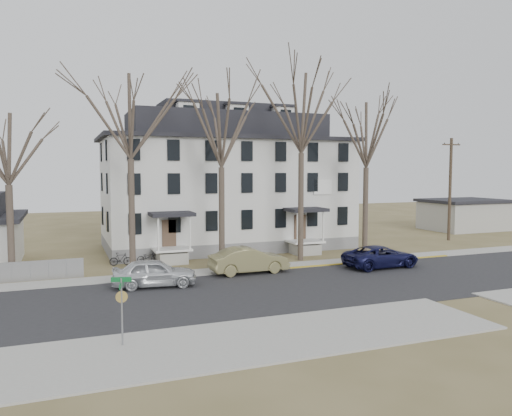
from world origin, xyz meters
name	(u,v)px	position (x,y,z in m)	size (l,w,h in m)	color
ground	(364,292)	(0.00, 0.00, 0.00)	(120.00, 120.00, 0.00)	brown
main_road	(345,284)	(0.00, 2.00, 0.00)	(120.00, 10.00, 0.04)	#27272A
far_sidewalk	(299,266)	(0.00, 8.00, 0.00)	(120.00, 2.00, 0.08)	#A09F97
near_sidewalk_left	(262,340)	(-8.00, -5.00, 0.00)	(20.00, 5.00, 0.08)	#A09F97
yellow_curb	(368,263)	(5.00, 7.10, 0.00)	(14.00, 0.25, 0.06)	gold
boarding_house	(227,184)	(-2.00, 17.95, 5.38)	(20.80, 12.36, 12.05)	slate
distant_building	(464,214)	(26.00, 20.00, 1.68)	(8.50, 6.50, 3.35)	#A09F97
tree_far_left	(130,110)	(-11.00, 9.80, 10.34)	(8.40, 8.40, 13.72)	#473B31
tree_mid_left	(221,125)	(-5.00, 9.80, 9.60)	(7.80, 7.80, 12.74)	#473B31
tree_center	(302,107)	(1.00, 9.80, 11.08)	(9.00, 9.00, 14.70)	#473B31
tree_mid_right	(367,130)	(6.50, 9.80, 9.60)	(7.80, 7.80, 12.74)	#473B31
tree_bungalow	(7,144)	(-18.00, 9.80, 8.12)	(6.60, 6.60, 10.78)	#473B31
utility_pole_far	(450,188)	(18.50, 14.00, 4.90)	(2.00, 0.28, 9.50)	#3D3023
car_silver	(154,273)	(-10.40, 5.23, 0.79)	(1.88, 4.66, 1.59)	silver
car_tan	(249,261)	(-4.15, 6.77, 0.83)	(1.75, 5.01, 1.65)	olive
car_navy	(381,257)	(4.82, 5.33, 0.73)	(2.42, 5.24, 1.46)	#12133B
bicycle_left	(148,257)	(-9.61, 12.60, 0.42)	(0.56, 1.59, 0.84)	black
bicycle_right	(121,260)	(-11.50, 12.22, 0.45)	(0.42, 1.50, 0.90)	black
street_sign	(122,301)	(-13.15, -3.84, 1.75)	(0.75, 0.75, 2.65)	gray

